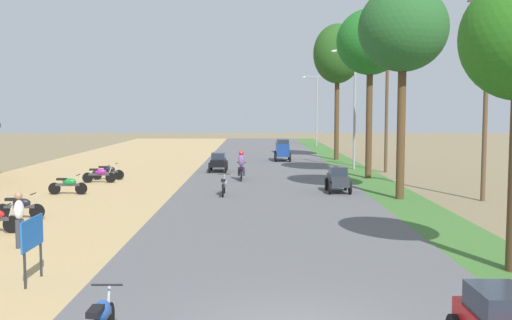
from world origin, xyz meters
The scene contains 19 objects.
parked_motorbike_second centered at (-9.17, 11.25, 0.55)m, with size 1.80×0.54×0.94m.
parked_motorbike_third centered at (-9.38, 17.49, 0.55)m, with size 1.80×0.54×0.94m.
parked_motorbike_fourth centered at (-9.08, 21.93, 0.55)m, with size 1.80×0.54×0.94m.
parked_motorbike_fifth centered at (-8.95, 23.34, 0.55)m, with size 1.80×0.54×0.94m.
street_signboard centered at (-5.79, 3.31, 1.11)m, with size 0.06×1.30×1.50m.
pedestrian_on_shoulder centered at (-7.45, 6.78, 0.96)m, with size 0.30×0.40×1.62m.
median_tree_second centered at (5.69, 16.19, 7.44)m, with size 3.87×3.87×9.31m.
median_tree_third centered at (5.78, 24.20, 7.74)m, with size 3.81×3.81×9.61m.
median_tree_fourth centered at (5.61, 36.79, 8.21)m, with size 3.73×3.73×10.50m.
streetlamp_near centered at (5.80, 29.41, 4.62)m, with size 3.16×0.20×7.92m.
streetlamp_mid centered at (5.80, 54.08, 4.41)m, with size 3.16×0.20×7.52m.
utility_pole_near centered at (7.56, 27.84, 4.24)m, with size 1.80×0.20×8.11m.
utility_pole_far centered at (9.28, 15.97, 4.76)m, with size 1.80×0.20×9.13m.
car_hatchback_charcoal centered at (3.22, 18.17, 0.75)m, with size 1.04×2.00×1.23m.
car_sedan_black centered at (-3.05, 27.66, 0.74)m, with size 1.10×2.26×1.19m.
car_van_blue centered at (1.34, 35.44, 1.02)m, with size 1.19×2.41×1.67m.
motorbike_ahead_second centered at (-3.25, -0.52, 0.57)m, with size 0.54×1.80×0.94m.
motorbike_ahead_third centered at (-2.16, 17.21, 0.57)m, with size 0.54×1.80×0.94m.
motorbike_ahead_fourth centered at (-1.49, 22.99, 0.86)m, with size 0.54×1.80×1.66m.
Camera 1 is at (-0.67, -10.26, 4.04)m, focal length 42.36 mm.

